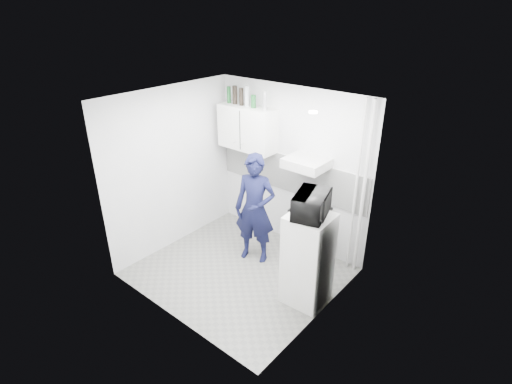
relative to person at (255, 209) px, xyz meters
The scene contains 23 objects.
floor 0.98m from the person, 81.97° to the right, with size 2.80×2.80×0.00m, color slate.
ceiling 1.79m from the person, 81.97° to the right, with size 2.80×2.80×0.00m, color white.
wall_back 0.91m from the person, 85.52° to the left, with size 2.80×2.80×0.00m, color silver.
wall_left 1.47m from the person, 161.53° to the right, with size 2.60×2.60×0.00m, color silver.
wall_right 1.59m from the person, 16.98° to the right, with size 2.60×2.60×0.00m, color silver.
person is the anchor object (origin of this frame).
stove 0.95m from the person, 41.25° to the left, with size 0.52×0.52×0.83m, color beige.
fridge 1.22m from the person, 14.94° to the right, with size 0.54×0.54×1.30m, color white.
stove_top 0.84m from the person, 41.25° to the left, with size 0.50×0.50×0.03m, color black.
saucepan 0.90m from the person, 39.55° to the left, with size 0.16×0.16×0.09m, color silver.
microwave 1.34m from the person, 14.94° to the right, with size 0.38×0.56×0.31m, color black.
bottle_a 1.92m from the person, 149.68° to the left, with size 0.06×0.06×0.27m, color #144C1E.
bottle_b 1.86m from the person, 146.33° to the left, with size 0.07×0.07×0.29m, color black.
bottle_c 1.79m from the person, 142.04° to the left, with size 0.07×0.07×0.27m, color black.
bottle_d 1.76m from the person, 137.49° to the left, with size 0.07×0.07×0.32m, color #B2B7BC.
canister_a 1.66m from the person, 131.51° to the left, with size 0.08×0.08×0.20m, color #144C1E.
bottle_e 1.64m from the person, 118.30° to the left, with size 0.07×0.07×0.28m, color silver.
upper_cabinet 1.35m from the person, 137.55° to the left, with size 1.00×0.35×0.70m, color white.
range_hood 1.03m from the person, 47.17° to the left, with size 0.60×0.50×0.14m, color beige.
backsplash 0.86m from the person, 85.43° to the left, with size 2.74×0.03×0.60m, color white.
pipe_a 1.60m from the person, 27.95° to the left, with size 0.05×0.05×2.60m, color beige.
pipe_b 1.50m from the person, 30.20° to the left, with size 0.04×0.04×2.60m, color beige.
ceiling_spot_fixture 2.02m from the person, 13.06° to the right, with size 0.10×0.10×0.02m, color white.
Camera 1 is at (3.34, -3.61, 3.70)m, focal length 28.00 mm.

